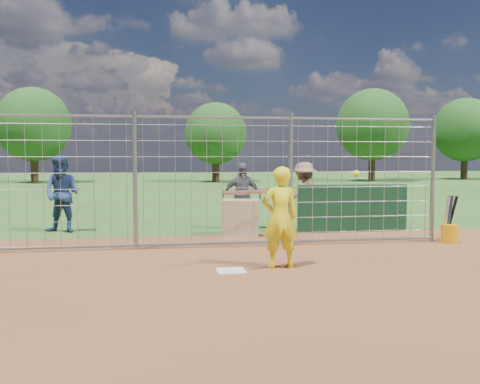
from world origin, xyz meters
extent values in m
plane|color=#2D591E|center=(0.00, 0.00, 0.00)|extent=(100.00, 100.00, 0.00)
plane|color=brown|center=(0.00, -3.00, 0.01)|extent=(18.00, 18.00, 0.00)
cube|color=silver|center=(0.00, -0.20, 0.01)|extent=(0.43, 0.43, 0.02)
cube|color=#11381E|center=(3.40, 3.60, 0.55)|extent=(2.60, 0.20, 1.10)
imported|color=yellow|center=(0.80, -0.06, 0.80)|extent=(0.62, 0.44, 1.60)
imported|color=navy|center=(-3.25, 4.57, 0.89)|extent=(1.04, 0.92, 1.78)
imported|color=#545459|center=(0.92, 4.39, 0.81)|extent=(0.95, 0.41, 1.61)
imported|color=#8D5E4D|center=(2.41, 4.20, 0.81)|extent=(1.20, 0.96, 1.62)
cube|color=tan|center=(0.73, 3.42, 0.40)|extent=(0.91, 0.73, 0.80)
cylinder|color=silver|center=(0.24, -0.23, 1.22)|extent=(0.80, 0.44, 0.06)
sphere|color=#D9FA1A|center=(1.94, -0.33, 1.49)|extent=(0.10, 0.10, 0.10)
cylinder|color=orange|center=(4.76, 1.75, 0.19)|extent=(0.34, 0.34, 0.38)
cylinder|color=silver|center=(4.71, 1.80, 0.55)|extent=(0.08, 0.29, 0.83)
cylinder|color=navy|center=(4.78, 1.80, 0.55)|extent=(0.08, 0.20, 0.85)
cylinder|color=black|center=(4.83, 1.80, 0.55)|extent=(0.13, 0.30, 0.83)
cylinder|color=gray|center=(-1.50, 2.00, 1.30)|extent=(0.08, 0.08, 2.60)
cylinder|color=gray|center=(1.50, 2.00, 1.30)|extent=(0.08, 0.08, 2.60)
cylinder|color=gray|center=(4.50, 2.00, 1.30)|extent=(0.08, 0.08, 2.60)
cylinder|color=gray|center=(0.00, 2.00, 2.50)|extent=(9.00, 0.05, 0.05)
cylinder|color=gray|center=(0.00, 2.00, 0.08)|extent=(9.00, 0.05, 0.05)
cube|color=gray|center=(0.00, 2.00, 1.25)|extent=(9.00, 0.02, 2.50)
cylinder|color=#3F2B19|center=(-9.00, 29.00, 1.26)|extent=(0.50, 0.50, 2.52)
sphere|color=#26561E|center=(-9.00, 29.00, 3.85)|extent=(4.90, 4.90, 4.90)
cylinder|color=#3F2B19|center=(3.00, 28.00, 1.08)|extent=(0.50, 0.50, 2.16)
sphere|color=#26561E|center=(3.00, 28.00, 3.30)|extent=(4.20, 4.20, 4.20)
cylinder|color=#3F2B19|center=(14.00, 27.50, 1.30)|extent=(0.50, 0.50, 2.59)
sphere|color=#26561E|center=(14.00, 27.50, 3.96)|extent=(5.04, 5.04, 5.04)
cylinder|color=#3F2B19|center=(22.00, 29.00, 1.22)|extent=(0.50, 0.50, 2.45)
sphere|color=#26561E|center=(22.00, 29.00, 3.74)|extent=(4.76, 4.76, 4.76)
camera|label=1|loc=(-1.14, -8.18, 1.76)|focal=40.00mm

